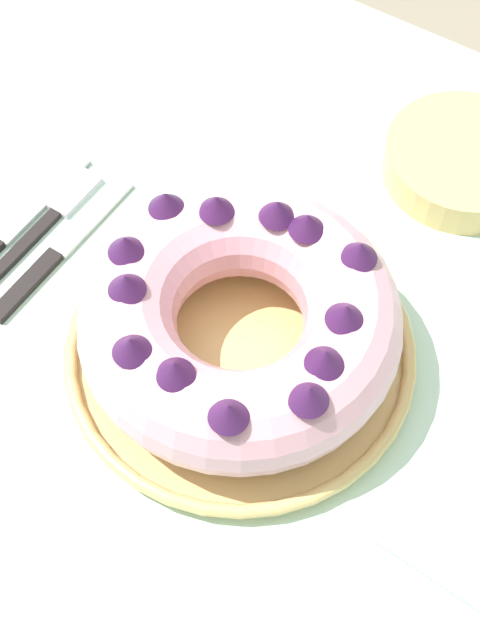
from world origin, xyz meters
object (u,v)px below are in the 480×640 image
(cake_knife, at_px, (54,256))
(napkin, at_px, (469,543))
(fork, at_px, (37,232))
(side_bowl, at_px, (464,161))
(serving_dish, at_px, (240,351))
(bundt_cake, at_px, (240,319))

(cake_knife, distance_m, napkin, 0.45)
(fork, height_order, side_bowl, side_bowl)
(serving_dish, relative_size, cake_knife, 1.57)
(bundt_cake, distance_m, cake_knife, 0.22)
(cake_knife, height_order, napkin, cake_knife)
(bundt_cake, height_order, cake_knife, bundt_cake)
(fork, height_order, napkin, fork)
(serving_dish, bearing_deg, cake_knife, -178.02)
(serving_dish, xyz_separation_m, side_bowl, (0.07, 0.30, 0.01))
(serving_dish, height_order, fork, serving_dish)
(bundt_cake, bearing_deg, cake_knife, -178.05)
(serving_dish, xyz_separation_m, napkin, (0.24, -0.04, -0.01))
(fork, bearing_deg, serving_dish, 1.62)
(bundt_cake, xyz_separation_m, side_bowl, (0.07, 0.30, -0.05))
(cake_knife, relative_size, napkin, 1.60)
(serving_dish, relative_size, fork, 1.48)
(serving_dish, bearing_deg, fork, 178.76)
(fork, relative_size, side_bowl, 1.30)
(cake_knife, bearing_deg, bundt_cake, -0.06)
(cake_knife, relative_size, side_bowl, 1.22)
(side_bowl, bearing_deg, fork, -135.95)
(serving_dish, distance_m, napkin, 0.25)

